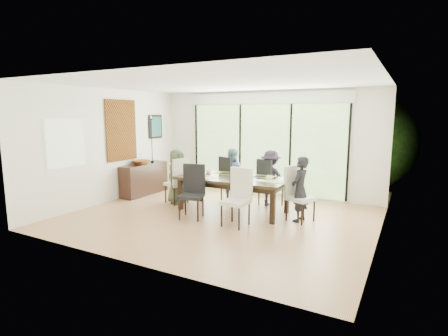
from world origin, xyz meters
The scene contains 62 objects.
floor centered at (0.00, 0.00, -0.01)m, with size 6.00×5.00×0.01m, color #9B623E.
ceiling centered at (0.00, 0.00, 2.71)m, with size 6.00×5.00×0.01m, color white.
wall_back centered at (0.00, 2.51, 1.35)m, with size 6.00×0.02×2.70m, color white.
wall_front centered at (0.00, -2.51, 1.35)m, with size 6.00×0.02×2.70m, color silver.
wall_left centered at (-3.01, 0.00, 1.35)m, with size 0.02×5.00×2.70m, color beige.
wall_right centered at (3.01, 0.00, 1.35)m, with size 0.02×5.00×2.70m, color silver.
glass_doors centered at (0.00, 2.47, 1.20)m, with size 4.20×0.02×2.30m, color #598C3F.
blinds_header centered at (0.00, 2.46, 2.50)m, with size 4.40×0.06×0.28m, color white.
mullion_a centered at (-2.10, 2.46, 1.20)m, with size 0.05×0.04×2.30m, color black.
mullion_b centered at (-0.70, 2.46, 1.20)m, with size 0.05×0.04×2.30m, color black.
mullion_c centered at (0.70, 2.46, 1.20)m, with size 0.05×0.04×2.30m, color black.
mullion_d centered at (2.10, 2.46, 1.20)m, with size 0.05×0.04×2.30m, color black.
side_window centered at (-2.97, -1.20, 1.50)m, with size 0.02×0.90×1.00m, color #8CAD7F.
deck centered at (0.00, 3.40, -0.05)m, with size 6.00×1.80×0.10m, color #523723.
rail_top centered at (0.00, 4.20, 0.55)m, with size 6.00×0.08×0.06m, color brown.
foliage_left centered at (-1.80, 5.20, 1.44)m, with size 3.20×3.20×3.20m, color #14380F.
foliage_mid centered at (0.40, 5.80, 1.80)m, with size 4.00×4.00×4.00m, color #14380F.
foliage_right centered at (2.20, 5.00, 1.26)m, with size 2.80×2.80×2.80m, color #14380F.
foliage_far centered at (-0.60, 6.50, 1.62)m, with size 3.60×3.60×3.60m, color #14380F.
table_top centered at (0.04, 0.59, 0.72)m, with size 2.40×1.10×0.06m, color black.
table_apron centered at (0.04, 0.59, 0.63)m, with size 2.20×0.90×0.10m, color black.
table_leg_fl centered at (-1.04, 0.16, 0.35)m, with size 0.09×0.09×0.69m, color black.
table_leg_fr centered at (1.12, 0.16, 0.35)m, with size 0.09×0.09×0.69m, color black.
table_leg_bl centered at (-1.04, 1.02, 0.35)m, with size 0.09×0.09×0.69m, color black.
table_leg_br centered at (1.12, 1.02, 0.35)m, with size 0.09×0.09×0.69m, color black.
chair_left_end centered at (-1.46, 0.59, 0.55)m, with size 0.46×0.46×1.10m, color beige, non-canonical shape.
chair_right_end centered at (1.54, 0.59, 0.55)m, with size 0.46×0.46×1.10m, color white, non-canonical shape.
chair_far_left centered at (-0.41, 1.44, 0.55)m, with size 0.46×0.46×1.10m, color black, non-canonical shape.
chair_far_right centered at (0.59, 1.44, 0.55)m, with size 0.46×0.46×1.10m, color black, non-canonical shape.
chair_near_left centered at (-0.46, -0.28, 0.55)m, with size 0.46×0.46×1.10m, color black, non-canonical shape.
chair_near_right centered at (0.54, -0.28, 0.55)m, with size 0.46×0.46×1.10m, color white, non-canonical shape.
person_left_end centered at (-1.44, 0.59, 0.65)m, with size 0.60×0.38×1.29m, color #414E34.
person_right_end centered at (1.52, 0.59, 0.65)m, with size 0.60×0.38×1.29m, color black.
person_far_left centered at (-0.41, 1.42, 0.65)m, with size 0.60×0.38×1.29m, color #7696AA.
person_far_right centered at (0.59, 1.42, 0.65)m, with size 0.60×0.38×1.29m, color #231E2D.
placemat_left centered at (-0.91, 0.59, 0.75)m, with size 0.44×0.32×0.01m, color #79AE3E.
placemat_right centered at (0.99, 0.59, 0.75)m, with size 0.44×0.32×0.01m, color #ACC144.
placemat_far_l centered at (-0.41, 0.99, 0.75)m, with size 0.44×0.32×0.01m, color #A5C345.
placemat_far_r centered at (0.59, 0.99, 0.75)m, with size 0.44×0.32×0.01m, color #85AF3E.
placemat_paper centered at (-0.51, 0.29, 0.75)m, with size 0.44×0.32×0.01m, color white.
tablet_far_l centered at (-0.31, 0.94, 0.76)m, with size 0.26×0.18×0.01m, color black.
tablet_far_r centered at (0.54, 0.94, 0.76)m, with size 0.24×0.17×0.01m, color black.
papers centered at (0.74, 0.54, 0.75)m, with size 0.30×0.22×0.00m, color white.
platter_base centered at (-0.51, 0.29, 0.77)m, with size 0.26×0.26×0.02m, color white.
platter_snacks centered at (-0.51, 0.29, 0.79)m, with size 0.20×0.20×0.01m, color orange.
vase centered at (0.09, 0.64, 0.81)m, with size 0.08×0.08×0.12m, color silver.
hyacinth_stems centered at (0.09, 0.64, 0.93)m, with size 0.04×0.04×0.16m, color #337226.
hyacinth_blooms centered at (0.09, 0.64, 1.03)m, with size 0.11×0.11×0.11m, color #4552AD.
laptop centered at (-0.81, 0.49, 0.76)m, with size 0.33×0.21×0.03m, color silver.
cup_a centered at (-0.66, 0.74, 0.80)m, with size 0.12×0.12×0.10m, color white.
cup_b centered at (0.19, 0.49, 0.80)m, with size 0.10×0.10×0.09m, color white.
cup_c centered at (0.84, 0.69, 0.80)m, with size 0.12×0.12×0.10m, color white.
book centered at (0.29, 0.64, 0.76)m, with size 0.16×0.22×0.02m, color white.
sideboard centered at (-2.76, 0.93, 0.41)m, with size 0.41×1.45×0.81m, color black.
bowl centered at (-2.76, 0.83, 0.87)m, with size 0.43×0.43×0.10m, color brown.
candlestick_base centered at (-2.76, 1.28, 0.83)m, with size 0.09×0.09×0.04m, color black.
candlestick_shaft centered at (-2.76, 1.28, 1.40)m, with size 0.02×0.02×1.13m, color black.
candlestick_pan centered at (-2.76, 1.28, 1.96)m, with size 0.09×0.09×0.03m, color black.
candle centered at (-2.76, 1.28, 2.02)m, with size 0.03×0.03×0.09m, color silver.
tapestry centered at (-2.97, 0.40, 1.70)m, with size 0.02×1.00×1.50m, color brown.
art_frame centered at (-2.97, 1.70, 1.75)m, with size 0.03×0.55×0.65m, color black.
art_canvas centered at (-2.95, 1.70, 1.75)m, with size 0.01×0.45×0.55m, color #194E50.
Camera 1 is at (3.39, -6.02, 2.12)m, focal length 28.00 mm.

